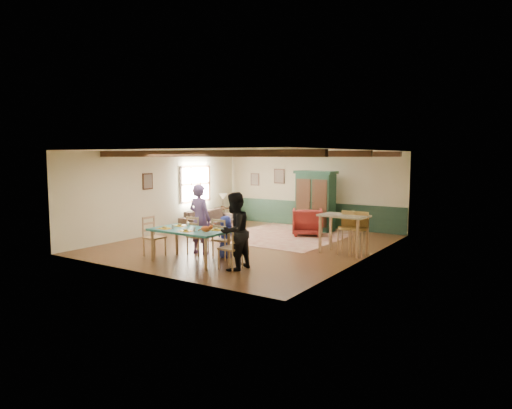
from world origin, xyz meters
The scene contains 35 objects.
floor centered at (0.00, 0.00, 0.00)m, with size 8.00×8.00×0.00m, color #492914.
wall_back centered at (0.00, 4.00, 1.35)m, with size 7.00×0.02×2.70m, color beige.
wall_left centered at (-3.50, 0.00, 1.35)m, with size 0.02×8.00×2.70m, color beige.
wall_right centered at (3.50, 0.00, 1.35)m, with size 0.02×8.00×2.70m, color beige.
ceiling centered at (0.00, 0.00, 2.70)m, with size 7.00×8.00×0.02m, color white.
wainscot_back centered at (0.00, 3.98, 0.45)m, with size 6.95×0.03×0.90m, color #1D3525.
ceiling_beam_front centered at (0.00, -2.30, 2.61)m, with size 6.95×0.16×0.16m, color black.
ceiling_beam_mid centered at (0.00, 0.40, 2.61)m, with size 6.95×0.16×0.16m, color black.
ceiling_beam_back centered at (0.00, 3.00, 2.61)m, with size 6.95×0.16×0.16m, color black.
window_left centered at (-3.47, 1.70, 1.55)m, with size 0.06×1.60×1.30m, color white, non-canonical shape.
picture_left_wall centered at (-3.47, -0.60, 1.75)m, with size 0.04×0.42×0.52m, color gray, non-canonical shape.
picture_back_a centered at (-1.30, 3.97, 1.80)m, with size 0.45×0.04×0.55m, color gray, non-canonical shape.
picture_back_b centered at (-2.40, 3.97, 1.65)m, with size 0.38×0.04×0.48m, color gray, non-canonical shape.
dining_table centered at (0.10, -2.66, 0.40)m, with size 1.91×1.06×0.80m, color #206562, non-canonical shape.
dining_chair_far_left centered at (-0.31, -1.89, 0.50)m, with size 0.45×0.47×1.01m, color #A47B52, non-canonical shape.
dining_chair_far_right centered at (0.54, -1.90, 0.50)m, with size 0.45×0.47×1.01m, color #A47B52, non-canonical shape.
dining_chair_end_left centered at (-1.12, -2.64, 0.50)m, with size 0.45×0.47×1.01m, color #A47B52, non-canonical shape.
dining_chair_end_right centered at (1.32, -2.67, 0.50)m, with size 0.45×0.47×1.01m, color #A47B52, non-canonical shape.
person_man centered at (-0.31, -1.80, 0.92)m, with size 0.67×0.44×1.83m, color slate.
person_woman centered at (1.43, -2.67, 0.88)m, with size 0.85×0.66×1.75m, color black.
person_child centered at (0.54, -1.81, 0.53)m, with size 0.52×0.34×1.07m, color #27349D.
cat centered at (0.68, -2.77, 0.89)m, with size 0.38×0.15×0.19m, color orange, non-canonical shape.
place_setting_near_left centered at (-0.48, -2.92, 0.85)m, with size 0.42×0.32×0.11m, color gold, non-canonical shape.
place_setting_near_center centered at (0.21, -2.92, 0.85)m, with size 0.42×0.32×0.11m, color gold, non-canonical shape.
place_setting_far_left centered at (-0.48, -2.38, 0.85)m, with size 0.42×0.32×0.11m, color gold, non-canonical shape.
place_setting_far_right centered at (0.69, -2.40, 0.85)m, with size 0.42×0.32×0.11m, color gold, non-canonical shape.
area_rug centered at (0.19, 1.85, 0.01)m, with size 3.61×4.29×0.01m, color #C8B591.
armoire centered at (0.55, 3.25, 1.03)m, with size 1.45×0.58×2.05m, color #132F20.
armchair centered at (0.78, 2.22, 0.44)m, with size 0.94×0.96×0.88m, color #561112.
sofa centered at (-2.83, 1.67, 0.32)m, with size 2.16×0.84×0.63m, color #3B2C25.
end_table centered at (-3.20, 2.97, 0.29)m, with size 0.48×0.48×0.59m, color black, non-canonical shape.
table_lamp centered at (-3.20, 2.97, 0.86)m, with size 0.30×0.30×0.54m, color #D7BE8B, non-canonical shape.
counter_table centered at (2.82, 0.27, 0.52)m, with size 1.24×0.72×1.03m, color #B6AE8E, non-canonical shape.
bar_stool_left centered at (2.92, 0.18, 0.56)m, with size 0.40×0.44×1.13m, color #AD8743, non-canonical shape.
bar_stool_right centered at (3.25, 0.21, 0.56)m, with size 0.40×0.44×1.13m, color #AD8743, non-canonical shape.
Camera 1 is at (7.35, -10.83, 2.55)m, focal length 32.00 mm.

